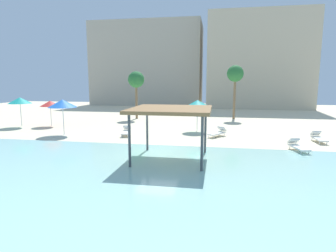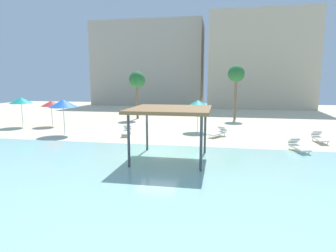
% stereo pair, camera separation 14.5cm
% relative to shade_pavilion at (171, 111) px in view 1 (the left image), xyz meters
% --- Properties ---
extents(ground_plane, '(80.00, 80.00, 0.00)m').
position_rel_shade_pavilion_xyz_m(ground_plane, '(-1.21, 1.85, -2.75)').
color(ground_plane, beige).
extents(lagoon_water, '(44.00, 13.50, 0.04)m').
position_rel_shade_pavilion_xyz_m(lagoon_water, '(-1.21, -3.40, -2.73)').
color(lagoon_water, '#99D1C6').
rests_on(lagoon_water, ground).
extents(shade_pavilion, '(4.34, 4.34, 2.93)m').
position_rel_shade_pavilion_xyz_m(shade_pavilion, '(0.00, 0.00, 0.00)').
color(shade_pavilion, '#42474C').
rests_on(shade_pavilion, ground).
extents(beach_umbrella_blue_0, '(2.30, 2.30, 2.91)m').
position_rel_shade_pavilion_xyz_m(beach_umbrella_blue_0, '(-9.97, 5.95, -0.16)').
color(beach_umbrella_blue_0, silver).
rests_on(beach_umbrella_blue_0, ground).
extents(beach_umbrella_teal_1, '(2.16, 2.16, 2.85)m').
position_rel_shade_pavilion_xyz_m(beach_umbrella_teal_1, '(-16.31, 9.11, -0.20)').
color(beach_umbrella_teal_1, silver).
rests_on(beach_umbrella_teal_1, ground).
extents(beach_umbrella_red_2, '(1.95, 1.95, 2.50)m').
position_rel_shade_pavilion_xyz_m(beach_umbrella_red_2, '(-13.65, 9.95, -0.52)').
color(beach_umbrella_red_2, silver).
rests_on(beach_umbrella_red_2, ground).
extents(beach_umbrella_teal_3, '(2.05, 2.05, 2.76)m').
position_rel_shade_pavilion_xyz_m(beach_umbrella_teal_3, '(0.78, 9.60, -0.28)').
color(beach_umbrella_teal_3, silver).
rests_on(beach_umbrella_teal_3, ground).
extents(lounge_chair_0, '(1.00, 1.98, 0.74)m').
position_rel_shade_pavilion_xyz_m(lounge_chair_0, '(7.58, 3.36, -2.42)').
color(lounge_chair_0, white).
rests_on(lounge_chair_0, ground).
extents(lounge_chair_1, '(0.67, 1.92, 0.74)m').
position_rel_shade_pavilion_xyz_m(lounge_chair_1, '(9.81, 6.50, -2.42)').
color(lounge_chair_1, white).
rests_on(lounge_chair_1, ground).
extents(lounge_chair_2, '(0.93, 1.97, 0.74)m').
position_rel_shade_pavilion_xyz_m(lounge_chair_2, '(-4.79, 6.58, -2.42)').
color(lounge_chair_2, white).
rests_on(lounge_chair_2, ground).
extents(lounge_chair_3, '(1.56, 1.91, 0.74)m').
position_rel_shade_pavilion_xyz_m(lounge_chair_3, '(2.61, 7.37, -2.42)').
color(lounge_chair_3, white).
rests_on(lounge_chair_3, ground).
extents(palm_tree_0, '(1.90, 1.90, 5.54)m').
position_rel_shade_pavilion_xyz_m(palm_tree_0, '(-6.90, 16.83, 1.72)').
color(palm_tree_0, brown).
rests_on(palm_tree_0, ground).
extents(palm_tree_1, '(1.90, 1.90, 6.22)m').
position_rel_shade_pavilion_xyz_m(palm_tree_1, '(4.44, 18.57, 2.37)').
color(palm_tree_1, brown).
rests_on(palm_tree_1, ground).
extents(hotel_block_0, '(20.32, 10.44, 15.15)m').
position_rel_shade_pavilion_xyz_m(hotel_block_0, '(-10.80, 38.99, 4.82)').
color(hotel_block_0, '#B2A893').
rests_on(hotel_block_0, ground).
extents(hotel_block_1, '(16.71, 10.98, 15.40)m').
position_rel_shade_pavilion_xyz_m(hotel_block_1, '(9.02, 36.15, 4.95)').
color(hotel_block_1, beige).
rests_on(hotel_block_1, ground).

